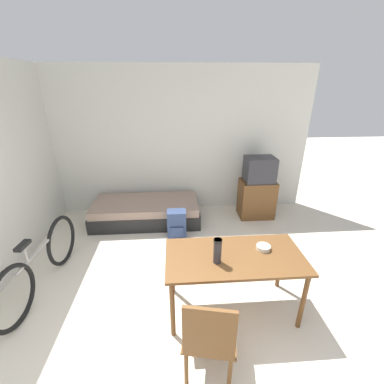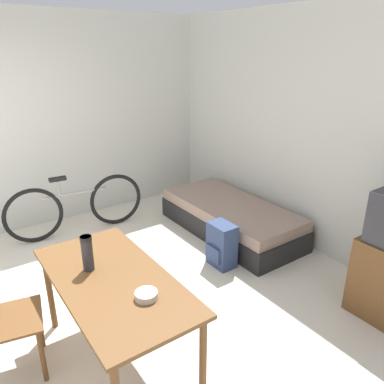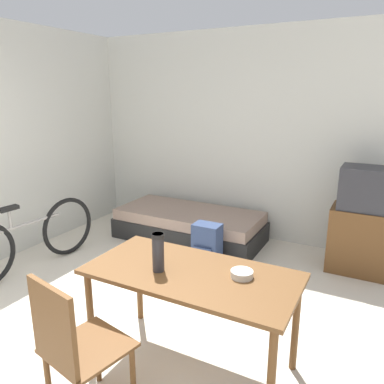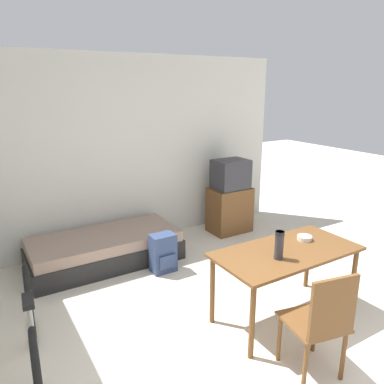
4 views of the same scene
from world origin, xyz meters
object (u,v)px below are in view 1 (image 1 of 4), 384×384
object	(u,v)px
tv	(257,189)
wooden_chair	(209,337)
daybed	(147,211)
bicycle	(41,264)
thermos_flask	(217,250)
dining_table	(234,262)
backpack	(177,225)
mate_bowl	(263,247)

from	to	relation	value
tv	wooden_chair	xyz separation A→B (m)	(-1.30, -2.91, -0.01)
daybed	wooden_chair	xyz separation A→B (m)	(0.78, -2.85, 0.34)
bicycle	thermos_flask	size ratio (longest dim) A/B	6.42
tv	dining_table	size ratio (longest dim) A/B	0.81
thermos_flask	backpack	world-z (taller)	thermos_flask
wooden_chair	bicycle	bearing A→B (deg)	146.97
dining_table	bicycle	xyz separation A→B (m)	(-2.27, 0.49, -0.29)
wooden_chair	mate_bowl	size ratio (longest dim) A/B	6.37
dining_table	thermos_flask	distance (m)	0.32
daybed	thermos_flask	bearing A→B (deg)	-66.74
backpack	bicycle	bearing A→B (deg)	-149.05
dining_table	tv	bearing A→B (deg)	66.63
tv	wooden_chair	distance (m)	3.19
bicycle	thermos_flask	distance (m)	2.21
dining_table	wooden_chair	distance (m)	0.85
thermos_flask	backpack	bearing A→B (deg)	103.87
thermos_flask	tv	bearing A→B (deg)	63.21
dining_table	backpack	world-z (taller)	dining_table
wooden_chair	tv	bearing A→B (deg)	66.01
dining_table	bicycle	distance (m)	2.34
dining_table	mate_bowl	distance (m)	0.36
wooden_chair	bicycle	xyz separation A→B (m)	(-1.91, 1.24, -0.17)
tv	dining_table	world-z (taller)	tv
tv	thermos_flask	world-z (taller)	tv
backpack	mate_bowl	bearing A→B (deg)	-56.61
wooden_chair	thermos_flask	xyz separation A→B (m)	(0.16, 0.66, 0.35)
dining_table	mate_bowl	xyz separation A→B (m)	(0.33, 0.09, 0.11)
wooden_chair	thermos_flask	world-z (taller)	thermos_flask
dining_table	mate_bowl	world-z (taller)	mate_bowl
wooden_chair	bicycle	size ratio (longest dim) A/B	0.55
backpack	dining_table	bearing A→B (deg)	-68.24
mate_bowl	daybed	bearing A→B (deg)	126.31
daybed	tv	distance (m)	2.11
daybed	wooden_chair	bearing A→B (deg)	-74.65
wooden_chair	backpack	distance (m)	2.28
wooden_chair	thermos_flask	size ratio (longest dim) A/B	3.52
daybed	backpack	bearing A→B (deg)	-47.65
daybed	backpack	world-z (taller)	backpack
dining_table	backpack	bearing A→B (deg)	111.76
thermos_flask	backpack	size ratio (longest dim) A/B	0.54
bicycle	backpack	size ratio (longest dim) A/B	3.50
wooden_chair	backpack	world-z (taller)	wooden_chair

